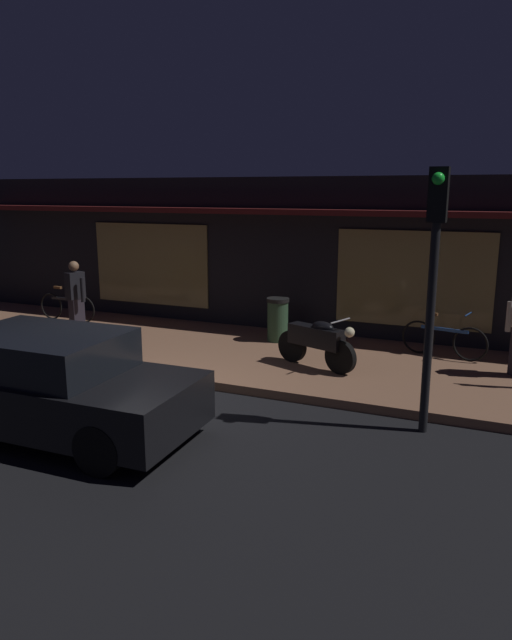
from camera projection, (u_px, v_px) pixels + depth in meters
name	position (u px, v px, depth m)	size (l,w,h in m)	color
ground_plane	(152.00, 405.00, 9.15)	(60.00, 60.00, 0.00)	black
sidewalk_slab	(233.00, 353.00, 11.82)	(18.00, 4.00, 0.15)	#8C6047
storefront_building	(291.00, 252.00, 14.49)	(18.00, 3.30, 3.60)	black
motorcycle	(317.00, 341.00, 10.48)	(1.64, 0.79, 0.97)	black
bicycle_parked	(67.00, 307.00, 14.29)	(1.66, 0.42, 0.91)	black
bicycle_extra	(444.00, 339.00, 11.19)	(1.63, 0.48, 0.91)	black
person_photographer	(76.00, 297.00, 12.65)	(0.61, 0.42, 1.67)	#28232D
trash_bin	(278.00, 319.00, 12.38)	(0.48, 0.48, 0.93)	#2D4C33
traffic_light_pole	(434.00, 255.00, 7.62)	(0.24, 0.33, 3.60)	black
parked_car_far	(50.00, 384.00, 8.00)	(4.13, 1.83, 1.42)	black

